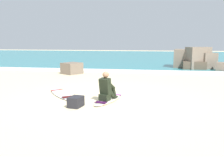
{
  "coord_description": "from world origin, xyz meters",
  "views": [
    {
      "loc": [
        1.6,
        -8.15,
        2.02
      ],
      "look_at": [
        0.1,
        0.94,
        0.55
      ],
      "focal_mm": 38.66,
      "sensor_mm": 36.0,
      "label": 1
    }
  ],
  "objects_px": {
    "surfboard_main": "(109,99)",
    "shoreline_rock": "(72,68)",
    "surfer_seated": "(107,89)",
    "surfboard_spare_near": "(61,94)",
    "beach_bag": "(76,102)"
  },
  "relations": [
    {
      "from": "shoreline_rock",
      "to": "beach_bag",
      "type": "distance_m",
      "value": 7.45
    },
    {
      "from": "surfboard_main",
      "to": "shoreline_rock",
      "type": "relative_size",
      "value": 2.06
    },
    {
      "from": "surfboard_main",
      "to": "beach_bag",
      "type": "distance_m",
      "value": 1.33
    },
    {
      "from": "surfboard_main",
      "to": "beach_bag",
      "type": "xyz_separation_m",
      "value": [
        -0.85,
        -1.02,
        0.12
      ]
    },
    {
      "from": "surfboard_main",
      "to": "shoreline_rock",
      "type": "bearing_deg",
      "value": 119.19
    },
    {
      "from": "surfboard_main",
      "to": "surfboard_spare_near",
      "type": "relative_size",
      "value": 0.99
    },
    {
      "from": "surfer_seated",
      "to": "surfboard_spare_near",
      "type": "height_order",
      "value": "surfer_seated"
    },
    {
      "from": "surfboard_main",
      "to": "surfer_seated",
      "type": "relative_size",
      "value": 2.21
    },
    {
      "from": "surfboard_main",
      "to": "shoreline_rock",
      "type": "xyz_separation_m",
      "value": [
        -3.35,
        6.0,
        0.3
      ]
    },
    {
      "from": "surfer_seated",
      "to": "shoreline_rock",
      "type": "height_order",
      "value": "surfer_seated"
    },
    {
      "from": "shoreline_rock",
      "to": "beach_bag",
      "type": "xyz_separation_m",
      "value": [
        2.5,
        -7.02,
        -0.18
      ]
    },
    {
      "from": "surfboard_spare_near",
      "to": "beach_bag",
      "type": "xyz_separation_m",
      "value": [
        1.04,
        -1.51,
        0.12
      ]
    },
    {
      "from": "surfer_seated",
      "to": "surfboard_spare_near",
      "type": "bearing_deg",
      "value": 158.69
    },
    {
      "from": "beach_bag",
      "to": "shoreline_rock",
      "type": "bearing_deg",
      "value": 109.6
    },
    {
      "from": "surfboard_spare_near",
      "to": "beach_bag",
      "type": "relative_size",
      "value": 4.4
    }
  ]
}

